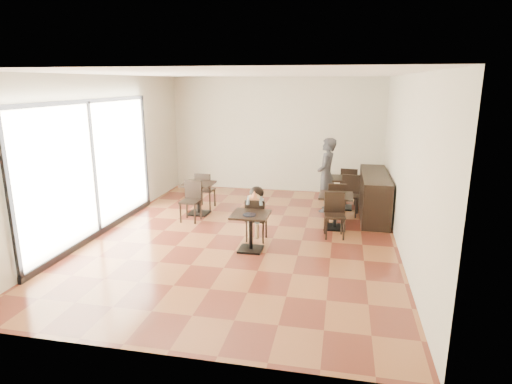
% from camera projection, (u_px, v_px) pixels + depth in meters
% --- Properties ---
extents(floor, '(6.00, 8.00, 0.01)m').
position_uv_depth(floor, '(244.00, 236.00, 8.72)').
color(floor, brown).
rests_on(floor, ground).
extents(ceiling, '(6.00, 8.00, 0.01)m').
position_uv_depth(ceiling, '(243.00, 74.00, 7.92)').
color(ceiling, white).
rests_on(ceiling, floor).
extents(wall_back, '(6.00, 0.01, 3.20)m').
position_uv_depth(wall_back, '(276.00, 135.00, 12.12)').
color(wall_back, beige).
rests_on(wall_back, floor).
extents(wall_front, '(6.00, 0.01, 3.20)m').
position_uv_depth(wall_front, '(158.00, 223.00, 4.53)').
color(wall_front, beige).
rests_on(wall_front, floor).
extents(wall_left, '(0.01, 8.00, 3.20)m').
position_uv_depth(wall_left, '(104.00, 154.00, 8.90)').
color(wall_left, beige).
rests_on(wall_left, floor).
extents(wall_right, '(0.01, 8.00, 3.20)m').
position_uv_depth(wall_right, '(405.00, 165.00, 7.74)').
color(wall_right, beige).
rests_on(wall_right, floor).
extents(storefront_window, '(0.04, 4.50, 2.60)m').
position_uv_depth(storefront_window, '(93.00, 168.00, 8.47)').
color(storefront_window, white).
rests_on(storefront_window, floor).
extents(child_table, '(0.68, 0.68, 0.72)m').
position_uv_depth(child_table, '(251.00, 232.00, 7.92)').
color(child_table, black).
rests_on(child_table, floor).
extents(child_chair, '(0.39, 0.39, 0.86)m').
position_uv_depth(child_chair, '(257.00, 219.00, 8.42)').
color(child_chair, black).
rests_on(child_chair, floor).
extents(child, '(0.39, 0.54, 1.09)m').
position_uv_depth(child, '(257.00, 214.00, 8.39)').
color(child, gray).
rests_on(child, child_chair).
extents(plate, '(0.24, 0.24, 0.01)m').
position_uv_depth(plate, '(249.00, 215.00, 7.73)').
color(plate, black).
rests_on(plate, child_table).
extents(pizza_slice, '(0.25, 0.19, 0.06)m').
position_uv_depth(pizza_slice, '(255.00, 197.00, 8.11)').
color(pizza_slice, '#EDC470').
rests_on(pizza_slice, child).
extents(adult_patron, '(0.50, 0.70, 1.78)m').
position_uv_depth(adult_patron, '(326.00, 175.00, 10.25)').
color(adult_patron, '#343338').
rests_on(adult_patron, floor).
extents(cafe_table_mid, '(0.79, 0.79, 0.75)m').
position_uv_depth(cafe_table_mid, '(335.00, 212.00, 9.12)').
color(cafe_table_mid, black).
rests_on(cafe_table_mid, floor).
extents(cafe_table_left, '(0.75, 0.75, 0.75)m').
position_uv_depth(cafe_table_left, '(198.00, 199.00, 10.12)').
color(cafe_table_left, black).
rests_on(cafe_table_left, floor).
extents(cafe_table_back, '(0.82, 0.82, 0.78)m').
position_uv_depth(cafe_table_back, '(343.00, 193.00, 10.58)').
color(cafe_table_back, black).
rests_on(cafe_table_back, floor).
extents(chair_mid_a, '(0.45, 0.45, 0.90)m').
position_uv_depth(chair_mid_a, '(336.00, 201.00, 9.62)').
color(chair_mid_a, black).
rests_on(chair_mid_a, floor).
extents(chair_mid_b, '(0.45, 0.45, 0.90)m').
position_uv_depth(chair_mid_b, '(335.00, 216.00, 8.58)').
color(chair_mid_b, black).
rests_on(chair_mid_b, floor).
extents(chair_left_a, '(0.43, 0.43, 0.91)m').
position_uv_depth(chair_left_a, '(206.00, 190.00, 10.62)').
color(chair_left_a, black).
rests_on(chair_left_a, floor).
extents(chair_left_b, '(0.43, 0.43, 0.91)m').
position_uv_depth(chair_left_b, '(190.00, 202.00, 9.58)').
color(chair_left_b, black).
rests_on(chair_left_b, floor).
extents(chair_back_a, '(0.47, 0.47, 0.94)m').
position_uv_depth(chair_back_a, '(349.00, 185.00, 11.05)').
color(chair_back_a, black).
rests_on(chair_back_a, floor).
extents(chair_back_b, '(0.47, 0.47, 0.94)m').
position_uv_depth(chair_back_b, '(349.00, 196.00, 10.01)').
color(chair_back_b, black).
rests_on(chair_back_b, floor).
extents(service_counter, '(0.60, 2.40, 1.00)m').
position_uv_depth(service_counter, '(374.00, 195.00, 9.98)').
color(service_counter, black).
rests_on(service_counter, floor).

